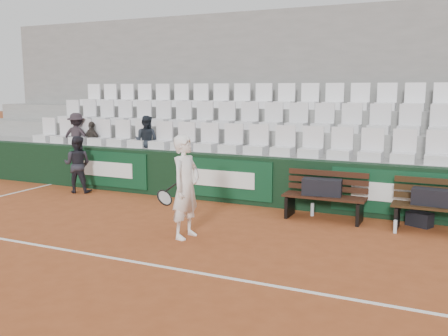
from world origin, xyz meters
TOP-DOWN VIEW (x-y plane):
  - ground at (0.00, 0.00)m, footprint 80.00×80.00m
  - court_baseline at (0.00, 0.00)m, footprint 18.00×0.06m
  - back_barrier at (0.07, 3.99)m, footprint 18.00×0.34m
  - grandstand_tier_front at (0.00, 4.62)m, footprint 18.00×0.95m
  - grandstand_tier_mid at (0.00, 5.58)m, footprint 18.00×0.95m
  - grandstand_tier_back at (0.00, 6.53)m, footprint 18.00×0.95m
  - grandstand_rear_wall at (0.00, 7.15)m, footprint 18.00×0.30m
  - seat_row_front at (0.00, 4.45)m, footprint 11.90×0.44m
  - seat_row_mid at (0.00, 5.40)m, footprint 11.90×0.44m
  - seat_row_back at (0.00, 6.35)m, footprint 11.90×0.44m
  - bench_left at (2.07, 3.36)m, footprint 1.50×0.56m
  - bench_right at (4.00, 3.34)m, footprint 1.50×0.56m
  - sports_bag_left at (2.01, 3.40)m, footprint 0.74×0.38m
  - sports_bag_right at (3.87, 3.37)m, footprint 0.62×0.32m
  - sports_bag_ground at (3.70, 3.63)m, footprint 0.48×0.40m
  - water_bottle_near at (1.80, 3.55)m, footprint 0.07×0.07m
  - water_bottle_far at (3.36, 3.01)m, footprint 0.06×0.06m
  - tennis_player at (0.30, 1.34)m, footprint 0.73×0.65m
  - ball_kid at (-3.71, 3.40)m, footprint 0.77×0.68m
  - spectator_a at (-4.66, 4.50)m, footprint 0.89×0.67m
  - spectator_b at (-4.16, 4.50)m, footprint 0.64×0.37m
  - spectator_c at (-2.53, 4.50)m, footprint 0.65×0.54m

SIDE VIEW (x-z plane):
  - ground at x=0.00m, z-range 0.00..0.00m
  - court_baseline at x=0.00m, z-range 0.00..0.01m
  - water_bottle_far at x=3.36m, z-range 0.00..0.22m
  - water_bottle_near at x=1.80m, z-range 0.00..0.25m
  - sports_bag_ground at x=3.70m, z-range 0.00..0.25m
  - bench_left at x=2.07m, z-range 0.00..0.45m
  - bench_right at x=4.00m, z-range 0.00..0.45m
  - grandstand_tier_front at x=0.00m, z-range 0.00..1.00m
  - back_barrier at x=0.07m, z-range 0.00..1.00m
  - sports_bag_right at x=3.87m, z-range 0.45..0.73m
  - sports_bag_left at x=2.01m, z-range 0.45..0.75m
  - ball_kid at x=-3.71m, z-range 0.00..1.32m
  - grandstand_tier_mid at x=0.00m, z-range 0.00..1.45m
  - tennis_player at x=0.30m, z-range 0.00..1.67m
  - grandstand_tier_back at x=0.00m, z-range 0.00..1.90m
  - seat_row_front at x=0.00m, z-range 1.00..1.63m
  - spectator_b at x=-4.16m, z-range 1.00..2.02m
  - spectator_c at x=-2.53m, z-range 1.00..2.21m
  - spectator_a at x=-4.66m, z-range 1.00..2.23m
  - seat_row_mid at x=0.00m, z-range 1.45..2.08m
  - grandstand_rear_wall at x=0.00m, z-range 0.00..4.40m
  - seat_row_back at x=0.00m, z-range 1.90..2.53m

